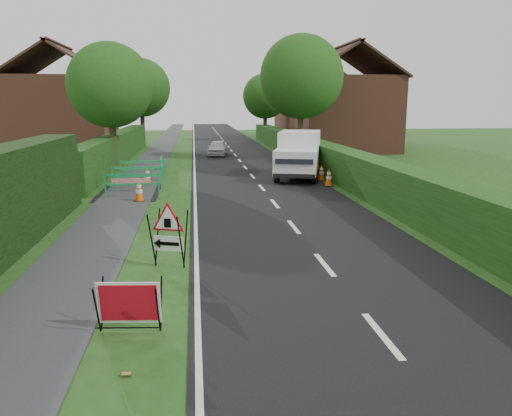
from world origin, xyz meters
TOP-DOWN VIEW (x-y plane):
  - ground at (0.00, 0.00)m, footprint 120.00×120.00m
  - road_surface at (2.50, 35.00)m, footprint 6.00×90.00m
  - footpath at (-3.00, 35.00)m, footprint 2.00×90.00m
  - hedge_west_far at (-5.00, 22.00)m, footprint 1.00×24.00m
  - hedge_east at (6.50, 16.00)m, footprint 1.20×50.00m
  - house_west at (-10.00, 30.00)m, footprint 7.50×7.40m
  - house_east_a at (11.00, 28.00)m, footprint 7.50×7.40m
  - house_east_b at (12.00, 42.00)m, footprint 7.50×7.40m
  - tree_nw at (-4.60, 18.00)m, footprint 4.40×4.40m
  - tree_ne at (6.40, 22.00)m, footprint 5.20×5.20m
  - tree_fw at (-4.60, 34.00)m, footprint 4.80×4.80m
  - tree_fe at (6.40, 38.00)m, footprint 4.20×4.20m
  - red_rect_sign at (-1.41, -1.87)m, footprint 1.03×0.69m
  - triangle_sign at (-0.98, 1.29)m, footprint 1.08×1.08m
  - works_van at (4.68, 14.33)m, footprint 3.15×5.18m
  - traffic_cone_0 at (5.49, 11.69)m, footprint 0.38×0.38m
  - traffic_cone_1 at (5.56, 13.24)m, footprint 0.38×0.38m
  - traffic_cone_2 at (4.64, 15.10)m, footprint 0.38×0.38m
  - traffic_cone_3 at (-2.40, 9.12)m, footprint 0.38×0.38m
  - traffic_cone_4 at (-2.43, 12.94)m, footprint 0.38×0.38m
  - ped_barrier_0 at (-2.71, 9.77)m, footprint 2.07×0.39m
  - ped_barrier_1 at (-2.76, 11.91)m, footprint 2.09×0.60m
  - ped_barrier_2 at (-2.73, 14.14)m, footprint 2.09×0.65m
  - ped_barrier_3 at (-1.95, 15.07)m, footprint 0.41×2.07m
  - redwhite_plank at (-2.95, 11.12)m, footprint 1.50×0.11m
  - litter_can at (-1.30, -3.21)m, footprint 0.12×0.07m
  - hatchback_car at (1.27, 25.37)m, footprint 1.60×3.23m

SIDE VIEW (x-z plane):
  - ground at x=0.00m, z-range 0.00..0.00m
  - hedge_west_far at x=-5.00m, z-range -0.90..0.90m
  - hedge_east at x=6.50m, z-range -0.75..0.75m
  - redwhite_plank at x=-2.95m, z-range -0.12..0.12m
  - litter_can at x=-1.30m, z-range -0.03..0.03m
  - road_surface at x=2.50m, z-range -0.01..0.01m
  - footpath at x=-3.00m, z-range -0.01..0.02m
  - traffic_cone_0 at x=5.49m, z-range 0.00..0.79m
  - traffic_cone_1 at x=5.56m, z-range 0.00..0.79m
  - traffic_cone_2 at x=4.64m, z-range 0.00..0.79m
  - traffic_cone_3 at x=-2.40m, z-range 0.00..0.79m
  - traffic_cone_4 at x=-2.43m, z-range 0.00..0.79m
  - red_rect_sign at x=-1.41m, z-range 0.06..0.90m
  - hatchback_car at x=1.27m, z-range 0.00..1.06m
  - ped_barrier_0 at x=-2.71m, z-range 0.13..1.13m
  - ped_barrier_1 at x=-2.76m, z-range 0.13..1.13m
  - ped_barrier_2 at x=-2.73m, z-range 0.13..1.13m
  - ped_barrier_3 at x=-1.95m, z-range 0.13..1.13m
  - triangle_sign at x=-0.98m, z-range 0.24..1.48m
  - works_van at x=4.68m, z-range 0.07..2.29m
  - house_west at x=-10.00m, z-range -1.04..6.84m
  - house_east_a at x=11.00m, z-range -1.04..6.84m
  - house_east_b at x=12.00m, z-range -1.04..6.84m
  - tree_fe at x=6.40m, z-range 1.05..7.39m
  - tree_nw at x=-4.60m, z-range 1.13..7.83m
  - tree_fw at x=-4.60m, z-range 1.21..8.45m
  - tree_ne at x=6.40m, z-range 1.28..9.07m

